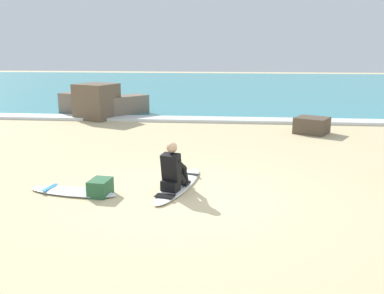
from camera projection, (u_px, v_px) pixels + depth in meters
ground_plane at (191, 198)px, 8.05m from camera, size 80.00×80.00×0.00m
sea at (223, 87)px, 29.49m from camera, size 80.00×28.00×0.10m
breaking_foam at (213, 120)px, 16.22m from camera, size 80.00×0.90×0.11m
surfboard_main at (179, 185)px, 8.67m from camera, size 1.00×2.51×0.08m
surfer_seated at (173, 171)px, 8.24m from camera, size 0.54×0.77×0.95m
surfboard_spare_near at (73, 192)px, 8.27m from camera, size 1.88×0.81×0.08m
rock_outcrop_distant at (99, 103)px, 17.07m from camera, size 3.71×2.56×1.37m
shoreline_rock at (312, 125)px, 13.90m from camera, size 1.29×1.25×0.53m
beach_bag at (100, 187)px, 8.12m from camera, size 0.41×0.52×0.32m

